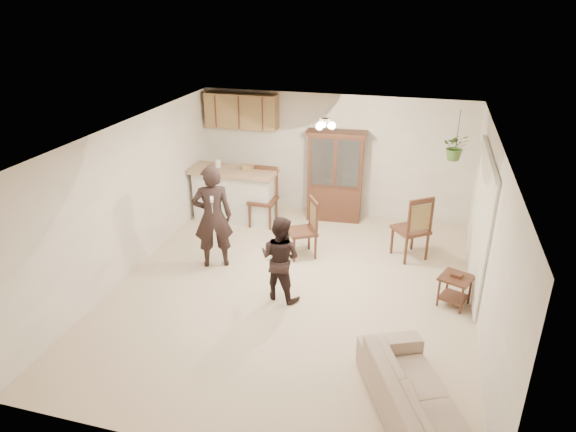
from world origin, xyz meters
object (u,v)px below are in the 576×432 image
(adult, at_px, (213,217))
(chair_hutch_left, at_px, (302,240))
(sofa, at_px, (419,393))
(child, at_px, (280,258))
(chair_bar, at_px, (263,209))
(chair_hutch_right, at_px, (410,239))
(china_hutch, at_px, (335,177))
(side_table, at_px, (454,290))

(adult, bearing_deg, chair_hutch_left, -176.87)
(sofa, relative_size, child, 1.39)
(sofa, distance_m, chair_bar, 5.51)
(chair_hutch_left, bearing_deg, child, -29.90)
(chair_bar, distance_m, chair_hutch_right, 2.97)
(china_hutch, bearing_deg, adult, -127.05)
(chair_hutch_left, xyz_separation_m, chair_hutch_right, (1.84, 0.46, 0.04))
(chair_bar, height_order, chair_hutch_right, chair_hutch_right)
(child, relative_size, chair_bar, 1.15)
(child, xyz_separation_m, china_hutch, (0.23, 3.18, 0.23))
(sofa, xyz_separation_m, adult, (-3.50, 2.67, 0.53))
(china_hutch, height_order, chair_hutch_left, china_hutch)
(adult, relative_size, chair_hutch_right, 1.51)
(sofa, relative_size, china_hutch, 1.02)
(sofa, height_order, child, child)
(china_hutch, bearing_deg, chair_hutch_right, -43.99)
(side_table, distance_m, chair_hutch_right, 1.57)
(adult, xyz_separation_m, chair_bar, (0.28, 1.80, -0.57))
(china_hutch, distance_m, chair_bar, 1.60)
(sofa, xyz_separation_m, side_table, (0.44, 2.47, -0.12))
(china_hutch, height_order, chair_bar, china_hutch)
(sofa, bearing_deg, chair_hutch_left, 7.91)
(adult, distance_m, child, 1.55)
(sofa, relative_size, adult, 1.04)
(child, distance_m, chair_bar, 2.74)
(adult, xyz_separation_m, child, (1.37, -0.69, -0.22))
(chair_hutch_right, bearing_deg, adult, -17.08)
(china_hutch, bearing_deg, chair_bar, -156.53)
(china_hutch, xyz_separation_m, chair_hutch_right, (1.60, -1.32, -0.57))
(china_hutch, bearing_deg, chair_hutch_left, -102.22)
(child, relative_size, chair_hutch_left, 1.27)
(chair_hutch_right, bearing_deg, child, 8.26)
(child, bearing_deg, chair_hutch_left, -75.35)
(china_hutch, relative_size, chair_bar, 1.57)
(child, height_order, china_hutch, china_hutch)
(child, bearing_deg, chair_bar, -52.31)
(chair_bar, bearing_deg, chair_hutch_left, -45.23)
(adult, height_order, child, adult)
(sofa, distance_m, adult, 4.43)
(side_table, bearing_deg, sofa, -100.02)
(chair_bar, bearing_deg, sofa, -54.20)
(adult, relative_size, child, 1.33)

